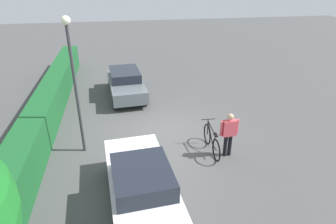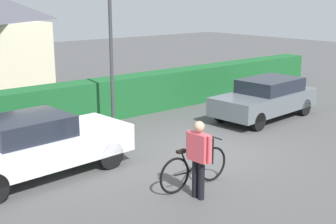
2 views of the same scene
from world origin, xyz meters
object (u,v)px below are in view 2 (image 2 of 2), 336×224
parked_car_near (36,145)px  parked_car_far (266,98)px  person_rider (199,154)px  street_lamp (111,32)px  bicycle (194,168)px

parked_car_near → parked_car_far: 7.98m
person_rider → parked_car_near: bearing=122.0°
parked_car_far → person_rider: bearing=-152.5°
person_rider → street_lamp: (1.19, 4.87, 2.01)m
parked_car_far → street_lamp: bearing=160.3°
parked_car_far → bicycle: 6.30m
parked_car_near → bicycle: 3.52m
parked_car_near → parked_car_far: size_ratio=1.06×
bicycle → person_rider: person_rider is taller
parked_car_near → parked_car_far: parked_car_near is taller
person_rider → street_lamp: size_ratio=0.35×
person_rider → street_lamp: bearing=76.2°
bicycle → street_lamp: bearing=78.9°
street_lamp → bicycle: bearing=-101.1°
person_rider → bicycle: bearing=54.9°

